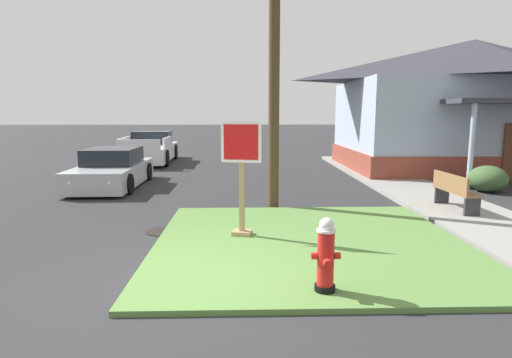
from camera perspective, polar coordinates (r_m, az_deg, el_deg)
The scene contains 11 objects.
ground_plane at distance 6.18m, azimuth -10.16°, elevation -13.90°, with size 160.00×160.00×0.00m, color #2B2B2D.
grass_corner_patch at distance 7.79m, azimuth 7.31°, elevation -8.61°, with size 5.59×5.39×0.08m, color #567F3D.
sidewalk_strip at distance 13.39m, azimuth 21.19°, elevation -1.60°, with size 2.20×19.17×0.12m, color gray.
fire_hydrant at distance 5.57m, azimuth 9.53°, elevation -10.43°, with size 0.38×0.34×0.99m.
stop_sign at distance 7.81m, azimuth -1.99°, elevation -0.16°, with size 0.74×0.35×2.16m.
manhole_cover at distance 8.76m, azimuth -12.62°, elevation -6.98°, with size 0.70×0.70×0.02m, color black.
parked_sedan_silver at distance 14.40m, azimuth -19.08°, elevation 1.17°, with size 1.97×4.33×1.25m.
pickup_truck_white at distance 20.91m, azimuth -14.28°, elevation 3.91°, with size 2.33×5.30×1.48m.
street_bench at distance 10.94m, azimuth 25.51°, elevation -1.35°, with size 0.46×1.51×0.85m.
corner_house at distance 19.59m, azimuth 27.32°, elevation 9.05°, with size 10.56×7.91×5.33m.
shrub_near_porch at distance 14.53m, azimuth 29.16°, elevation 0.03°, with size 1.13×1.13×0.81m, color #3D5A30.
Camera 1 is at (0.90, -5.62, 2.40)m, focal length 29.20 mm.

